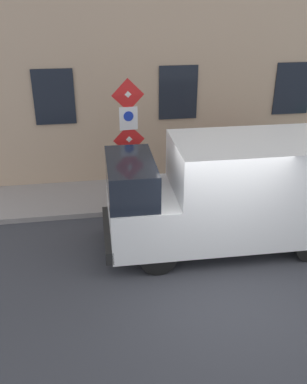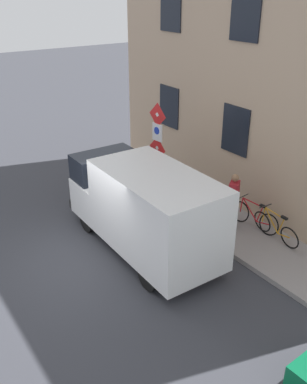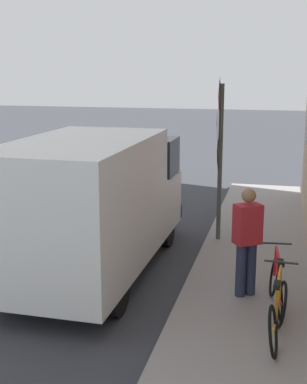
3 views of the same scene
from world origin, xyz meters
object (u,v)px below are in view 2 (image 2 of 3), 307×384
bicycle_orange (275,228)px  bicycle_red (254,217)px  delivery_van (144,207)px  pedestrian (233,199)px  sign_post_stacked (158,141)px

bicycle_orange → bicycle_red: bearing=3.6°
delivery_van → bicycle_orange: bearing=-120.5°
delivery_van → pedestrian: size_ratio=3.11×
delivery_van → bicycle_orange: size_ratio=3.12×
delivery_van → bicycle_red: 3.49m
bicycle_red → pedestrian: (-0.49, 0.44, 0.56)m
pedestrian → sign_post_stacked: bearing=-17.8°
sign_post_stacked → bicycle_orange: (1.30, -3.99, -1.72)m
bicycle_red → bicycle_orange: bearing=174.0°
bicycle_red → sign_post_stacked: bearing=16.1°
bicycle_orange → pedestrian: 1.46m
delivery_van → pedestrian: bearing=-103.6°
pedestrian → delivery_van: bearing=41.5°
bicycle_orange → bicycle_red: (-0.00, 0.82, 0.00)m
sign_post_stacked → delivery_van: bearing=-133.0°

